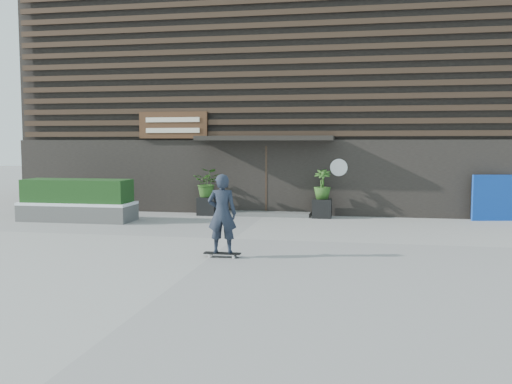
% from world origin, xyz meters
% --- Properties ---
extents(ground, '(80.00, 80.00, 0.00)m').
position_xyz_m(ground, '(0.00, 0.00, 0.00)').
color(ground, '#989691').
rests_on(ground, ground).
extents(entrance_step, '(3.00, 0.80, 0.12)m').
position_xyz_m(entrance_step, '(0.00, 4.60, 0.06)').
color(entrance_step, '#535350').
rests_on(entrance_step, ground).
extents(planter_pot_left, '(0.60, 0.60, 0.60)m').
position_xyz_m(planter_pot_left, '(-1.90, 4.40, 0.30)').
color(planter_pot_left, black).
rests_on(planter_pot_left, ground).
extents(bamboo_left, '(0.86, 0.75, 0.96)m').
position_xyz_m(bamboo_left, '(-1.90, 4.40, 1.08)').
color(bamboo_left, '#2D591E').
rests_on(bamboo_left, planter_pot_left).
extents(planter_pot_right, '(0.60, 0.60, 0.60)m').
position_xyz_m(planter_pot_right, '(1.90, 4.40, 0.30)').
color(planter_pot_right, black).
rests_on(planter_pot_right, ground).
extents(bamboo_right, '(0.54, 0.54, 0.96)m').
position_xyz_m(bamboo_right, '(1.90, 4.40, 1.08)').
color(bamboo_right, '#2D591E').
rests_on(bamboo_right, planter_pot_right).
extents(raised_bed, '(3.50, 1.20, 0.50)m').
position_xyz_m(raised_bed, '(-5.49, 2.35, 0.25)').
color(raised_bed, '#4D4D4A').
rests_on(raised_bed, ground).
extents(snow_layer, '(3.50, 1.20, 0.08)m').
position_xyz_m(snow_layer, '(-5.49, 2.35, 0.54)').
color(snow_layer, white).
rests_on(snow_layer, raised_bed).
extents(hedge, '(3.30, 1.00, 0.70)m').
position_xyz_m(hedge, '(-5.49, 2.35, 0.93)').
color(hedge, '#153814').
rests_on(hedge, snow_layer).
extents(blue_tarp, '(1.51, 0.42, 1.42)m').
position_xyz_m(blue_tarp, '(7.23, 4.70, 0.71)').
color(blue_tarp, '#0C369E').
rests_on(blue_tarp, ground).
extents(building, '(18.00, 11.00, 8.00)m').
position_xyz_m(building, '(-0.00, 9.96, 3.99)').
color(building, black).
rests_on(building, ground).
extents(skateboarder, '(0.78, 0.46, 1.75)m').
position_xyz_m(skateboarder, '(0.26, -2.26, 0.92)').
color(skateboarder, black).
rests_on(skateboarder, ground).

